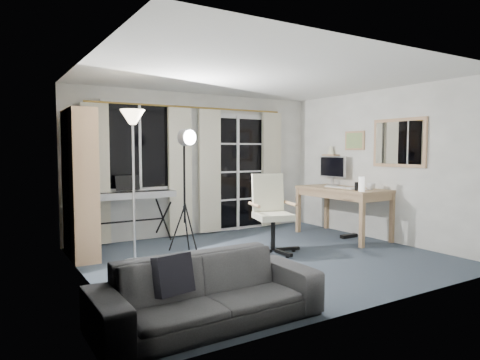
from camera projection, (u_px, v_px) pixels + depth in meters
name	position (u px, v px, depth m)	size (l,w,h in m)	color
floor	(265.00, 258.00, 5.72)	(4.50, 4.00, 0.02)	#36414E
window	(139.00, 146.00, 6.74)	(1.20, 0.08, 1.40)	white
french_door	(237.00, 173.00, 7.72)	(1.32, 0.09, 2.11)	white
curtains	(194.00, 171.00, 7.17)	(3.60, 0.07, 2.13)	gold
bookshelf	(77.00, 188.00, 5.64)	(0.33, 0.92, 1.97)	tan
torchiere_lamp	(133.00, 140.00, 5.36)	(0.40, 0.40, 1.94)	#B2B2B7
keyboard_piano	(130.00, 196.00, 6.43)	(1.36, 0.66, 0.99)	black
studio_light	(186.00, 152.00, 6.02)	(0.39, 0.39, 1.77)	black
office_chair	(270.00, 206.00, 6.06)	(0.77, 0.77, 1.10)	black
desk	(343.00, 194.00, 7.04)	(0.79, 1.54, 0.82)	#A88556
monitor	(333.00, 168.00, 7.50)	(0.20, 0.59, 0.51)	silver
desk_clutter	(351.00, 200.00, 6.81)	(0.48, 0.93, 1.04)	white
mug	(371.00, 186.00, 6.66)	(0.13, 0.11, 0.13)	silver
wall_mirror	(399.00, 143.00, 6.48)	(0.04, 0.94, 0.74)	tan
framed_print	(355.00, 141.00, 7.24)	(0.03, 0.42, 0.32)	tan
wall_shelf	(331.00, 152.00, 7.64)	(0.16, 0.30, 0.18)	tan
sofa	(208.00, 280.00, 3.51)	(1.90, 0.57, 0.74)	#2C2C2E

